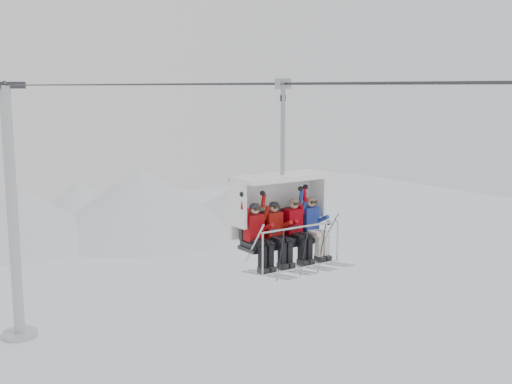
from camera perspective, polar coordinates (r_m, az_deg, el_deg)
lift_tower_right at (r=35.71m, az=-20.74°, el=-3.31°), size 2.00×1.80×13.48m
haul_cable at (r=14.54m, az=-0.00°, el=9.59°), size 0.06×50.00×0.06m
chairlift_carrier at (r=14.07m, az=2.06°, el=-1.29°), size 2.22×1.17×3.98m
skier_far_left at (r=13.47m, az=0.12°, el=-3.77°), size 0.38×1.69×1.53m
skier_center_left at (r=13.76m, az=1.84°, el=-3.54°), size 0.37×1.69×1.50m
skier_center_right at (r=14.08m, az=3.61°, el=-3.21°), size 0.38×1.69×1.53m
skier_far_right at (r=14.38m, az=5.12°, el=-3.00°), size 0.37×1.69×1.50m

